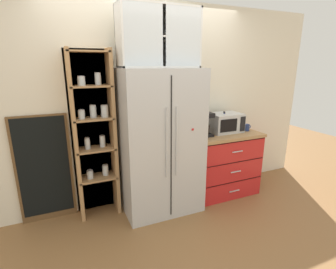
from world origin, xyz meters
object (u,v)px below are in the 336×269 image
Objects in this scene: microwave at (225,123)px; chalkboard_menu at (44,169)px; mug_navy at (246,127)px; bottle_cobalt at (224,123)px; bottle_clear at (224,123)px; coffee_maker at (204,124)px; refrigerator at (160,142)px.

chalkboard_menu reaches higher than microwave.
mug_navy is at bearing -6.13° from chalkboard_menu.
bottle_cobalt is at bearing -161.28° from microwave.
bottle_clear reaches higher than microwave.
chalkboard_menu reaches higher than coffee_maker.
bottle_cobalt reaches higher than mug_navy.
refrigerator is 1.32m from mug_navy.
chalkboard_menu reaches higher than bottle_cobalt.
refrigerator reaches higher than bottle_clear.
coffee_maker is 2.48× the size of mug_navy.
bottle_cobalt is 0.22× the size of chalkboard_menu.
bottle_clear is (0.00, 0.01, 0.00)m from bottle_cobalt.
coffee_maker is 1.07× the size of bottle_clear.
chalkboard_menu is (-2.33, 0.21, -0.38)m from microwave.
mug_navy is (0.68, -0.03, -0.11)m from coffee_maker.
coffee_maker is 0.24× the size of chalkboard_menu.
mug_navy is 0.10× the size of chalkboard_menu.
refrigerator is 0.98m from bottle_cobalt.
bottle_cobalt is (0.34, 0.03, -0.03)m from coffee_maker.
coffee_maker is at bearing -174.63° from bottle_cobalt.
bottle_cobalt is at bearing 169.47° from mug_navy.
bottle_cobalt is 2.34m from chalkboard_menu.
bottle_clear is at bearing 4.85° from refrigerator.
refrigerator is 6.10× the size of bottle_clear.
bottle_clear is (0.97, 0.08, 0.14)m from refrigerator.
chalkboard_menu is at bearing 167.45° from refrigerator.
chalkboard_menu reaches higher than mug_navy.
bottle_clear is (0.34, 0.04, -0.03)m from coffee_maker.
bottle_clear is at bearing -5.28° from chalkboard_menu.
refrigerator reaches higher than microwave.
coffee_maker reaches higher than bottle_cobalt.
refrigerator is 6.26× the size of bottle_cobalt.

